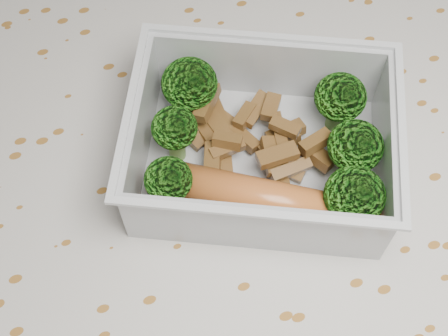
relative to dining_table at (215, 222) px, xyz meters
name	(u,v)px	position (x,y,z in m)	size (l,w,h in m)	color
dining_table	(215,222)	(0.00, 0.00, 0.00)	(1.40, 0.90, 0.75)	brown
tablecloth	(214,197)	(0.00, 0.00, 0.05)	(1.46, 0.96, 0.19)	silver
lunch_container	(261,150)	(0.04, 0.00, 0.11)	(0.24, 0.22, 0.07)	silver
broccoli_florets	(274,136)	(0.05, 0.00, 0.13)	(0.18, 0.17, 0.06)	#608C3F
meat_pile	(253,138)	(0.04, 0.01, 0.11)	(0.10, 0.10, 0.03)	brown
sausage	(263,199)	(0.02, -0.04, 0.11)	(0.15, 0.11, 0.03)	#C1632B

